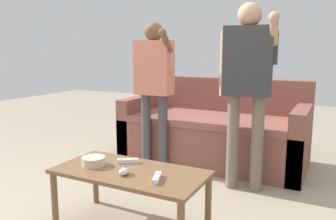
{
  "coord_description": "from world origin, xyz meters",
  "views": [
    {
      "loc": [
        1.31,
        -2.07,
        1.19
      ],
      "look_at": [
        0.11,
        0.27,
        0.74
      ],
      "focal_mm": 36.22,
      "sensor_mm": 36.0,
      "label": 1
    }
  ],
  "objects_px": {
    "player_left": "(154,79)",
    "game_remote_wand_near": "(128,161)",
    "coffee_table": "(130,178)",
    "game_remote_wand_far": "(157,178)",
    "snack_bowl": "(94,161)",
    "game_remote_nunchuk": "(124,171)",
    "player_right": "(247,75)",
    "couch": "(215,132)"
  },
  "relations": [
    {
      "from": "snack_bowl",
      "to": "player_right",
      "type": "xyz_separation_m",
      "value": [
        0.78,
        1.05,
        0.55
      ]
    },
    {
      "from": "coffee_table",
      "to": "player_left",
      "type": "relative_size",
      "value": 0.69
    },
    {
      "from": "player_right",
      "to": "player_left",
      "type": "bearing_deg",
      "value": 173.45
    },
    {
      "from": "player_left",
      "to": "game_remote_wand_near",
      "type": "bearing_deg",
      "value": -70.61
    },
    {
      "from": "couch",
      "to": "snack_bowl",
      "type": "distance_m",
      "value": 1.74
    },
    {
      "from": "snack_bowl",
      "to": "player_left",
      "type": "bearing_deg",
      "value": 98.64
    },
    {
      "from": "game_remote_nunchuk",
      "to": "game_remote_wand_near",
      "type": "bearing_deg",
      "value": 118.58
    },
    {
      "from": "coffee_table",
      "to": "game_remote_wand_near",
      "type": "distance_m",
      "value": 0.17
    },
    {
      "from": "game_remote_nunchuk",
      "to": "coffee_table",
      "type": "bearing_deg",
      "value": 99.15
    },
    {
      "from": "player_left",
      "to": "game_remote_wand_near",
      "type": "xyz_separation_m",
      "value": [
        0.36,
        -1.01,
        -0.49
      ]
    },
    {
      "from": "coffee_table",
      "to": "game_remote_nunchuk",
      "type": "xyz_separation_m",
      "value": [
        0.01,
        -0.08,
        0.08
      ]
    },
    {
      "from": "snack_bowl",
      "to": "couch",
      "type": "bearing_deg",
      "value": 80.86
    },
    {
      "from": "game_remote_nunchuk",
      "to": "player_left",
      "type": "xyz_separation_m",
      "value": [
        -0.47,
        1.21,
        0.48
      ]
    },
    {
      "from": "player_right",
      "to": "game_remote_wand_far",
      "type": "xyz_separation_m",
      "value": [
        -0.26,
        -1.09,
        -0.56
      ]
    },
    {
      "from": "game_remote_wand_far",
      "to": "game_remote_nunchuk",
      "type": "bearing_deg",
      "value": -176.2
    },
    {
      "from": "game_remote_nunchuk",
      "to": "game_remote_wand_far",
      "type": "distance_m",
      "value": 0.23
    },
    {
      "from": "coffee_table",
      "to": "snack_bowl",
      "type": "bearing_deg",
      "value": -173.62
    },
    {
      "from": "player_right",
      "to": "game_remote_wand_near",
      "type": "relative_size",
      "value": 11.0
    },
    {
      "from": "player_left",
      "to": "player_right",
      "type": "height_order",
      "value": "player_right"
    },
    {
      "from": "player_right",
      "to": "game_remote_wand_far",
      "type": "bearing_deg",
      "value": -103.37
    },
    {
      "from": "game_remote_wand_near",
      "to": "player_left",
      "type": "bearing_deg",
      "value": 109.39
    },
    {
      "from": "player_right",
      "to": "couch",
      "type": "bearing_deg",
      "value": 127.22
    },
    {
      "from": "player_left",
      "to": "coffee_table",
      "type": "bearing_deg",
      "value": -68.16
    },
    {
      "from": "snack_bowl",
      "to": "game_remote_wand_near",
      "type": "distance_m",
      "value": 0.23
    },
    {
      "from": "game_remote_wand_near",
      "to": "game_remote_wand_far",
      "type": "relative_size",
      "value": 0.89
    },
    {
      "from": "couch",
      "to": "player_left",
      "type": "relative_size",
      "value": 1.31
    },
    {
      "from": "couch",
      "to": "game_remote_wand_far",
      "type": "xyz_separation_m",
      "value": [
        0.24,
        -1.75,
        0.12
      ]
    },
    {
      "from": "snack_bowl",
      "to": "game_remote_nunchuk",
      "type": "bearing_deg",
      "value": -10.52
    },
    {
      "from": "coffee_table",
      "to": "player_left",
      "type": "distance_m",
      "value": 1.34
    },
    {
      "from": "player_right",
      "to": "game_remote_wand_near",
      "type": "height_order",
      "value": "player_right"
    },
    {
      "from": "game_remote_nunchuk",
      "to": "game_remote_wand_near",
      "type": "xyz_separation_m",
      "value": [
        -0.11,
        0.2,
        -0.01
      ]
    },
    {
      "from": "game_remote_nunchuk",
      "to": "player_right",
      "type": "bearing_deg",
      "value": 66.16
    },
    {
      "from": "game_remote_nunchuk",
      "to": "player_left",
      "type": "bearing_deg",
      "value": 111.01
    },
    {
      "from": "snack_bowl",
      "to": "game_remote_wand_far",
      "type": "height_order",
      "value": "snack_bowl"
    },
    {
      "from": "snack_bowl",
      "to": "game_remote_nunchuk",
      "type": "relative_size",
      "value": 1.84
    },
    {
      "from": "couch",
      "to": "player_right",
      "type": "distance_m",
      "value": 1.07
    },
    {
      "from": "couch",
      "to": "player_left",
      "type": "xyz_separation_m",
      "value": [
        -0.45,
        -0.55,
        0.61
      ]
    },
    {
      "from": "game_remote_nunchuk",
      "to": "player_left",
      "type": "distance_m",
      "value": 1.39
    },
    {
      "from": "player_left",
      "to": "snack_bowl",
      "type": "bearing_deg",
      "value": -81.36
    },
    {
      "from": "couch",
      "to": "coffee_table",
      "type": "relative_size",
      "value": 1.9
    },
    {
      "from": "player_left",
      "to": "game_remote_wand_near",
      "type": "relative_size",
      "value": 10.21
    },
    {
      "from": "coffee_table",
      "to": "player_left",
      "type": "xyz_separation_m",
      "value": [
        -0.45,
        1.13,
        0.56
      ]
    }
  ]
}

